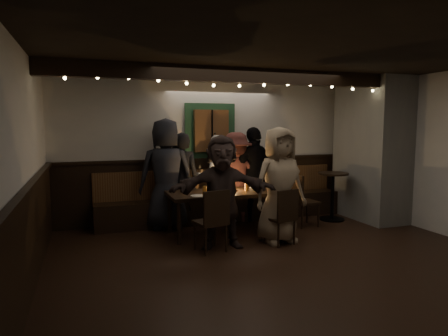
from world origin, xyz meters
name	(u,v)px	position (x,y,z in m)	size (l,w,h in m)	color
room	(298,165)	(1.07, 1.42, 1.07)	(6.02, 5.01, 2.62)	black
dining_table	(228,195)	(-0.23, 1.40, 0.63)	(1.93, 0.83, 0.84)	black
chair_near_left	(213,217)	(-0.76, 0.53, 0.50)	(0.47, 0.47, 0.88)	black
chair_near_right	(283,214)	(0.32, 0.52, 0.47)	(0.45, 0.45, 0.84)	black
chair_end	(301,197)	(1.11, 1.38, 0.51)	(0.44, 0.44, 0.91)	black
high_top	(333,190)	(1.91, 1.61, 0.56)	(0.55, 0.55, 0.88)	black
person_a	(166,174)	(-1.11, 2.04, 0.94)	(0.91, 0.59, 1.87)	black
person_b	(182,179)	(-0.81, 2.17, 0.82)	(0.60, 0.39, 1.63)	black
person_c	(217,179)	(-0.18, 2.14, 0.79)	(0.77, 0.60, 1.58)	silver
person_d	(236,177)	(0.19, 2.12, 0.81)	(1.05, 0.60, 1.63)	#431F1C
person_e	(254,174)	(0.54, 2.10, 0.86)	(1.01, 0.42, 1.72)	black
person_f	(222,191)	(-0.56, 0.74, 0.81)	(1.51, 0.48, 1.63)	#342724
person_g	(279,185)	(0.33, 0.69, 0.87)	(0.85, 0.55, 1.74)	gray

